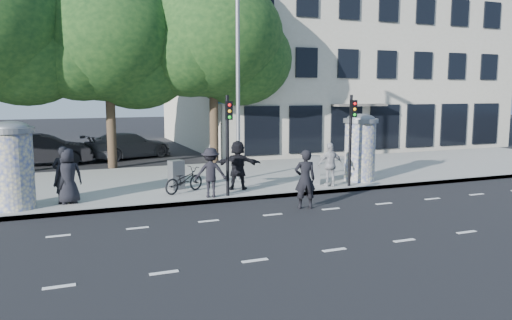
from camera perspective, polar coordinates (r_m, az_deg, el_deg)
name	(u,v)px	position (r m, az deg, el deg)	size (l,w,h in m)	color
ground	(293,226)	(13.84, 4.27, -7.58)	(120.00, 120.00, 0.00)	black
sidewalk	(214,179)	(20.66, -4.87, -2.20)	(40.00, 8.00, 0.15)	gray
curb	(247,198)	(16.99, -0.99, -4.38)	(40.00, 0.10, 0.16)	slate
lane_dash_near	(334,250)	(11.99, 8.94, -10.11)	(32.00, 0.12, 0.01)	silver
lane_dash_far	(273,215)	(15.07, 1.92, -6.26)	(32.00, 0.12, 0.01)	silver
ad_column_left	(12,163)	(16.67, -26.09, -0.32)	(1.36, 1.36, 2.65)	beige
ad_column_right	(360,146)	(20.13, 11.80, 1.60)	(1.36, 1.36, 2.65)	beige
traffic_pole_near	(228,135)	(16.69, -3.23, 2.88)	(0.22, 0.31, 3.40)	black
traffic_pole_far	(351,131)	(18.77, 10.83, 3.30)	(0.22, 0.31, 3.40)	black
street_lamp	(238,62)	(19.80, -2.03, 11.10)	(0.25, 0.93, 8.00)	slate
tree_near_left	(108,40)	(24.91, -16.59, 13.05)	(6.80, 6.80, 8.97)	#38281C
tree_center	(213,37)	(25.51, -4.94, 13.78)	(7.00, 7.00, 9.30)	#38281C
building	(323,58)	(36.69, 7.64, 11.44)	(20.30, 15.85, 12.00)	#B6AF98
ped_a	(68,176)	(16.78, -20.68, -1.70)	(0.87, 0.57, 1.78)	black
ped_b	(64,175)	(16.81, -21.12, -1.60)	(0.67, 0.44, 1.84)	black
ped_d	(211,173)	(16.72, -5.21, -1.44)	(1.08, 0.62, 1.67)	black
ped_e	(330,165)	(18.72, 8.50, -0.54)	(0.96, 0.55, 1.64)	#A2A2A5
ped_f	(238,165)	(17.96, -2.09, -0.57)	(1.66, 0.60, 1.79)	black
man_road	(305,179)	(15.76, 5.62, -2.20)	(0.68, 0.45, 1.87)	black
bicycle	(184,180)	(17.66, -8.24, -2.28)	(1.68, 0.59, 0.88)	black
cabinet_left	(176,175)	(18.27, -9.09, -1.68)	(0.50, 0.37, 1.06)	slate
cabinet_right	(313,170)	(19.16, 6.53, -1.13)	(0.52, 0.38, 1.09)	gray
car_mid	(44,150)	(27.13, -23.04, 1.09)	(4.66, 1.63, 1.54)	black
car_right	(129,145)	(28.41, -14.35, 1.63)	(4.86, 1.98, 1.41)	#54555B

